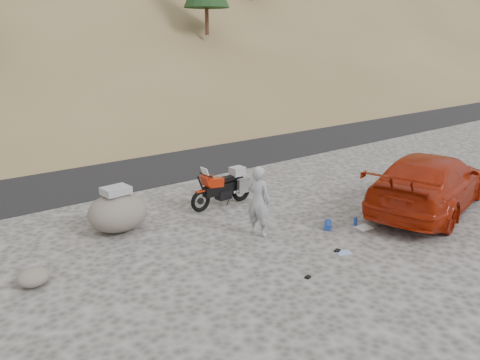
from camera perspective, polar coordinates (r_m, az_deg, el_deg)
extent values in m
plane|color=#423F3D|center=(12.09, 4.80, -6.67)|extent=(140.00, 140.00, 0.00)
cube|color=black|center=(19.32, -13.51, 1.92)|extent=(120.00, 7.00, 0.05)
cylinder|color=#341E13|center=(27.89, -4.06, 19.09)|extent=(0.22, 0.22, 1.82)
torus|color=black|center=(13.54, -4.83, -2.57)|extent=(0.66, 0.15, 0.65)
cylinder|color=black|center=(13.54, -4.83, -2.57)|extent=(0.20, 0.07, 0.20)
torus|color=black|center=(14.44, 0.13, -1.27)|extent=(0.70, 0.17, 0.69)
cylinder|color=black|center=(14.44, 0.13, -1.27)|extent=(0.22, 0.09, 0.22)
cylinder|color=black|center=(13.47, -4.59, -1.03)|extent=(0.37, 0.08, 0.80)
cylinder|color=black|center=(13.44, -4.15, 0.62)|extent=(0.07, 0.62, 0.04)
cube|color=black|center=(13.89, -2.36, -1.07)|extent=(1.20, 0.29, 0.30)
cube|color=black|center=(14.01, -2.03, -1.76)|extent=(0.46, 0.32, 0.28)
cube|color=#961C08|center=(13.69, -3.13, -0.27)|extent=(0.53, 0.32, 0.31)
cube|color=#961C08|center=(13.50, -4.04, 0.00)|extent=(0.31, 0.35, 0.35)
cube|color=silver|center=(13.39, -4.30, 1.00)|extent=(0.13, 0.30, 0.25)
cube|color=black|center=(13.96, -1.57, 0.18)|extent=(0.55, 0.24, 0.12)
cube|color=black|center=(14.20, -0.39, 0.30)|extent=(0.35, 0.19, 0.10)
cube|color=silver|center=(14.10, 0.41, -0.67)|extent=(0.40, 0.14, 0.45)
cube|color=silver|center=(14.47, -0.92, -0.20)|extent=(0.40, 0.14, 0.45)
cube|color=gray|center=(14.16, -0.33, 1.09)|extent=(0.43, 0.35, 0.26)
cube|color=#961C08|center=(13.45, -4.86, -1.37)|extent=(0.30, 0.13, 0.04)
cylinder|color=black|center=(13.97, -1.41, -2.55)|extent=(0.03, 0.21, 0.36)
cylinder|color=silver|center=(14.19, -0.12, -1.30)|extent=(0.46, 0.11, 0.13)
imported|color=gray|center=(12.10, 2.23, -6.60)|extent=(0.62, 0.76, 1.81)
imported|color=#961C08|center=(14.93, 21.84, -3.24)|extent=(6.08, 3.66, 1.65)
ellipsoid|color=#5A544D|center=(12.53, -14.69, -3.85)|extent=(1.70, 1.50, 1.01)
cube|color=gray|center=(12.34, -14.89, -1.26)|extent=(0.69, 0.55, 0.18)
ellipsoid|color=#5A544D|center=(10.52, -23.92, -10.78)|extent=(0.74, 0.69, 0.38)
cube|color=white|center=(12.92, 14.86, -5.60)|extent=(0.46, 0.42, 0.01)
cylinder|color=navy|center=(12.65, 10.66, -5.40)|extent=(0.46, 0.43, 0.18)
cylinder|color=navy|center=(12.91, 13.90, -4.98)|extent=(0.09, 0.09, 0.24)
cube|color=black|center=(11.38, 11.79, -8.42)|extent=(0.18, 0.16, 0.04)
cube|color=black|center=(10.11, 8.26, -11.63)|extent=(0.14, 0.12, 0.04)
cube|color=#7F97C5|center=(11.35, 12.52, -8.64)|extent=(0.41, 0.36, 0.01)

